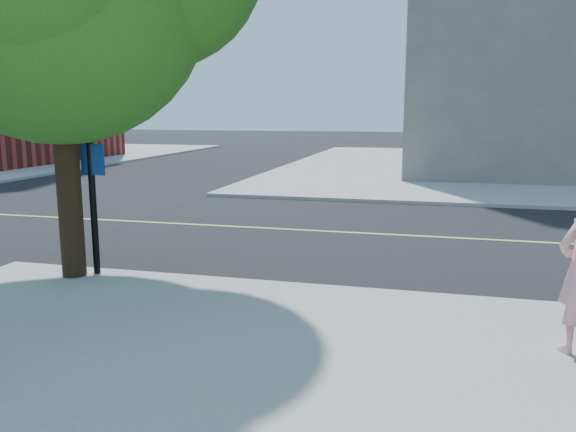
# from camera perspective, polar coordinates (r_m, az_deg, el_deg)

# --- Properties ---
(ground) EXTENTS (140.00, 140.00, 0.00)m
(ground) POSITION_cam_1_polar(r_m,az_deg,el_deg) (10.95, -21.14, -5.14)
(ground) COLOR black
(ground) RESTS_ON ground
(road_ew) EXTENTS (140.00, 9.00, 0.01)m
(road_ew) POSITION_cam_1_polar(r_m,az_deg,el_deg) (14.74, -11.05, -0.75)
(road_ew) COLOR black
(road_ew) RESTS_ON ground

